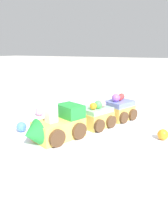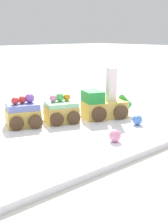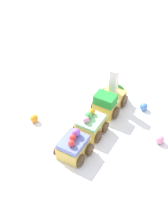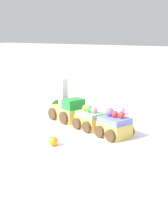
# 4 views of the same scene
# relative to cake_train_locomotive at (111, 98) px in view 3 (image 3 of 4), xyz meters

# --- Properties ---
(ground_plane) EXTENTS (10.00, 10.00, 0.00)m
(ground_plane) POSITION_rel_cake_train_locomotive_xyz_m (-0.08, 0.03, -0.04)
(ground_plane) COLOR beige
(display_board) EXTENTS (0.76, 0.48, 0.01)m
(display_board) POSITION_rel_cake_train_locomotive_xyz_m (-0.08, 0.03, -0.04)
(display_board) COLOR white
(display_board) RESTS_ON ground_plane
(cake_train_locomotive) EXTENTS (0.14, 0.10, 0.12)m
(cake_train_locomotive) POSITION_rel_cake_train_locomotive_xyz_m (0.00, 0.00, 0.00)
(cake_train_locomotive) COLOR #E0BC56
(cake_train_locomotive) RESTS_ON display_board
(cake_car_mint) EXTENTS (0.09, 0.09, 0.07)m
(cake_car_mint) POSITION_rel_cake_train_locomotive_xyz_m (-0.11, 0.04, -0.01)
(cake_car_mint) COLOR #E0BC56
(cake_car_mint) RESTS_ON display_board
(cake_car_blueberry) EXTENTS (0.09, 0.09, 0.07)m
(cake_car_blueberry) POSITION_rel_cake_train_locomotive_xyz_m (-0.19, 0.07, -0.00)
(cake_car_blueberry) COLOR #E0BC56
(cake_car_blueberry) RESTS_ON display_board
(gumball_pink) EXTENTS (0.02, 0.02, 0.02)m
(gumball_pink) POSITION_rel_cake_train_locomotive_xyz_m (-0.12, -0.14, -0.02)
(gumball_pink) COLOR pink
(gumball_pink) RESTS_ON display_board
(gumball_orange) EXTENTS (0.02, 0.02, 0.02)m
(gumball_orange) POSITION_rel_cake_train_locomotive_xyz_m (-0.10, 0.20, -0.02)
(gumball_orange) COLOR orange
(gumball_orange) RESTS_ON display_board
(gumball_blue) EXTENTS (0.02, 0.02, 0.02)m
(gumball_blue) POSITION_rel_cake_train_locomotive_xyz_m (-0.00, -0.09, -0.02)
(gumball_blue) COLOR #4C84E0
(gumball_blue) RESTS_ON display_board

